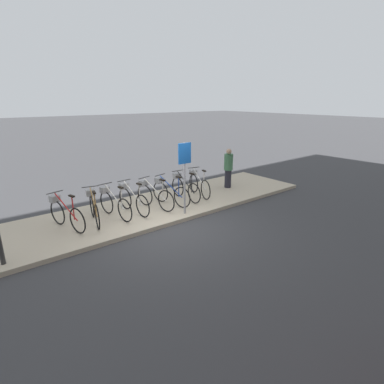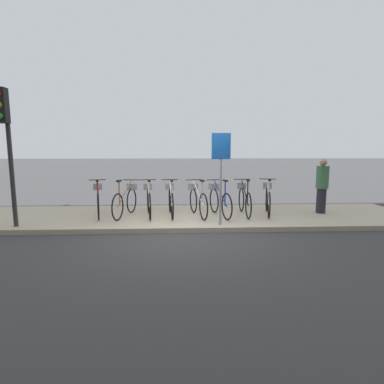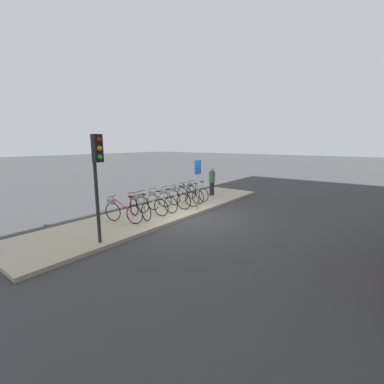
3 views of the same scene
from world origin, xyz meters
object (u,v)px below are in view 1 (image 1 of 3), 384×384
at_px(parked_bicycle_3, 132,198).
at_px(pedestrian, 228,168).
at_px(parked_bicycle_5, 169,191).
at_px(parked_bicycle_2, 113,202).
at_px(parked_bicycle_1, 94,207).
at_px(sign_post, 185,166).
at_px(parked_bicycle_0, 65,212).
at_px(parked_bicycle_7, 198,183).
at_px(parked_bicycle_6, 184,187).
at_px(parked_bicycle_4, 153,194).

distance_m(parked_bicycle_3, pedestrian, 4.27).
bearing_deg(parked_bicycle_3, parked_bicycle_5, -3.64).
bearing_deg(parked_bicycle_2, pedestrian, 1.38).
bearing_deg(parked_bicycle_1, parked_bicycle_5, -1.53).
bearing_deg(sign_post, parked_bicycle_2, 148.52).
distance_m(parked_bicycle_1, parked_bicycle_2, 0.60).
relative_size(parked_bicycle_0, pedestrian, 1.05).
xyz_separation_m(parked_bicycle_0, parked_bicycle_7, (4.67, 0.04, 0.00)).
xyz_separation_m(pedestrian, sign_post, (-3.04, -1.22, 0.68)).
bearing_deg(parked_bicycle_0, sign_post, -19.91).
bearing_deg(parked_bicycle_6, parked_bicycle_7, 4.26).
bearing_deg(parked_bicycle_0, parked_bicycle_6, -0.22).
relative_size(parked_bicycle_5, pedestrian, 1.06).
distance_m(parked_bicycle_1, parked_bicycle_3, 1.20).
xyz_separation_m(parked_bicycle_7, pedestrian, (1.54, 0.04, 0.35)).
relative_size(parked_bicycle_3, parked_bicycle_4, 1.02).
bearing_deg(parked_bicycle_2, parked_bicycle_3, -0.09).
bearing_deg(parked_bicycle_5, sign_post, -95.82).
distance_m(parked_bicycle_7, sign_post, 2.17).
relative_size(parked_bicycle_0, parked_bicycle_4, 0.99).
relative_size(parked_bicycle_0, parked_bicycle_6, 0.97).
height_order(parked_bicycle_6, parked_bicycle_7, same).
height_order(parked_bicycle_1, sign_post, sign_post).
distance_m(pedestrian, sign_post, 3.35).
height_order(parked_bicycle_6, sign_post, sign_post).
distance_m(parked_bicycle_5, parked_bicycle_7, 1.41).
relative_size(parked_bicycle_5, sign_post, 0.75).
distance_m(parked_bicycle_6, pedestrian, 2.25).
relative_size(parked_bicycle_3, pedestrian, 1.08).
distance_m(parked_bicycle_0, parked_bicycle_5, 3.28).
bearing_deg(parked_bicycle_7, parked_bicycle_4, -175.76).
bearing_deg(parked_bicycle_7, parked_bicycle_6, -175.74).
height_order(parked_bicycle_3, parked_bicycle_5, same).
relative_size(parked_bicycle_3, sign_post, 0.77).
relative_size(parked_bicycle_6, pedestrian, 1.08).
xyz_separation_m(parked_bicycle_1, parked_bicycle_5, (2.51, -0.07, 0.00)).
bearing_deg(parked_bicycle_0, parked_bicycle_5, -2.26).
relative_size(parked_bicycle_4, sign_post, 0.75).
relative_size(parked_bicycle_4, pedestrian, 1.06).
distance_m(parked_bicycle_6, parked_bicycle_7, 0.68).
relative_size(parked_bicycle_3, parked_bicycle_6, 1.00).
height_order(parked_bicycle_0, parked_bicycle_2, same).
bearing_deg(parked_bicycle_6, parked_bicycle_2, -179.34).
bearing_deg(parked_bicycle_7, pedestrian, 1.35).
height_order(parked_bicycle_5, pedestrian, pedestrian).
distance_m(parked_bicycle_0, parked_bicycle_1, 0.77).
xyz_separation_m(parked_bicycle_1, sign_post, (2.41, -1.09, 1.03)).
xyz_separation_m(parked_bicycle_1, parked_bicycle_7, (3.91, 0.10, 0.00)).
xyz_separation_m(parked_bicycle_4, sign_post, (0.49, -1.04, 1.03)).
xyz_separation_m(parked_bicycle_2, sign_post, (1.80, -1.10, 1.03)).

